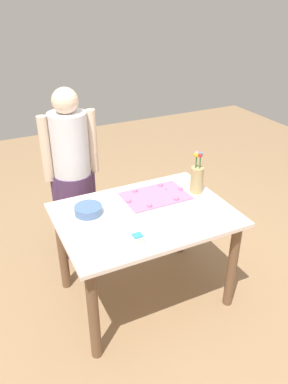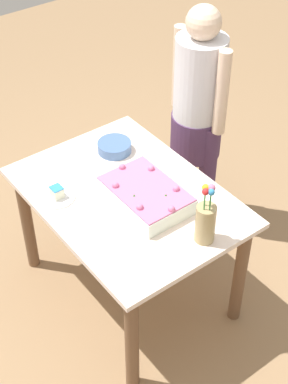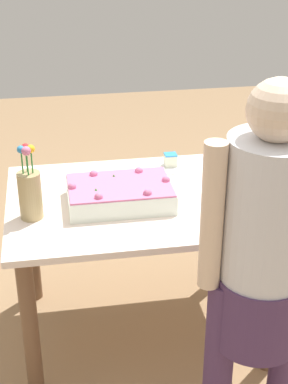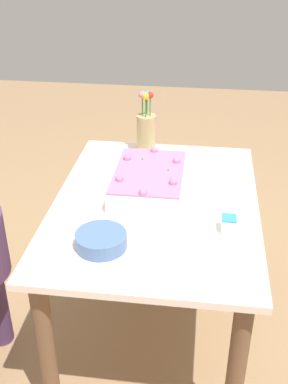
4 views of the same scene
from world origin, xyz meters
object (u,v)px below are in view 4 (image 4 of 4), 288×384
at_px(serving_plate_with_slice, 228,228).
at_px(flower_vase, 146,131).
at_px(cake_knife, 170,267).
at_px(fruit_bowl, 101,240).
at_px(sheet_cake, 149,180).

height_order(serving_plate_with_slice, flower_vase, flower_vase).
height_order(cake_knife, fruit_bowl, fruit_bowl).
distance_m(sheet_cake, flower_vase, 0.39).
height_order(sheet_cake, flower_vase, flower_vase).
bearing_deg(fruit_bowl, sheet_cake, 164.95).
relative_size(sheet_cake, flower_vase, 1.38).
height_order(sheet_cake, cake_knife, sheet_cake).
bearing_deg(sheet_cake, flower_vase, -170.84).
bearing_deg(serving_plate_with_slice, fruit_bowl, -71.72).
relative_size(sheet_cake, fruit_bowl, 2.36).
distance_m(cake_knife, fruit_bowl, 0.28).
relative_size(serving_plate_with_slice, cake_knife, 0.87).
bearing_deg(sheet_cake, cake_knife, 14.53).
bearing_deg(flower_vase, fruit_bowl, -4.16).
relative_size(sheet_cake, cake_knife, 2.15).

